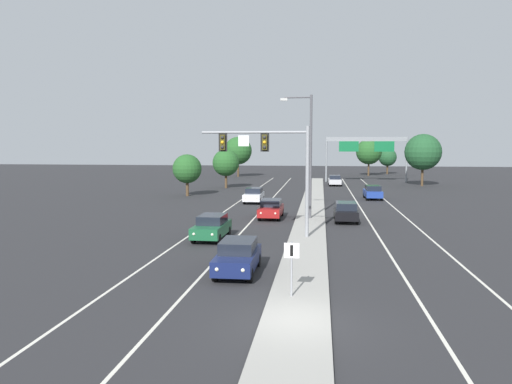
{
  "coord_description": "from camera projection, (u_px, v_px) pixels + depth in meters",
  "views": [
    {
      "loc": [
        0.8,
        -16.43,
        6.12
      ],
      "look_at": [
        -3.2,
        13.91,
        3.2
      ],
      "focal_mm": 34.57,
      "sensor_mm": 36.0,
      "label": 1
    }
  ],
  "objects": [
    {
      "name": "overhead_signal_mast",
      "position": [
        273.0,
        157.0,
        31.94
      ],
      "size": [
        7.05,
        0.44,
        7.2
      ],
      "color": "gray",
      "rests_on": "median_island"
    },
    {
      "name": "car_receding_blue",
      "position": [
        373.0,
        192.0,
        55.81
      ],
      "size": [
        1.86,
        4.49,
        1.58
      ],
      "color": "navy",
      "rests_on": "ground"
    },
    {
      "name": "tree_far_left_c",
      "position": [
        238.0,
        151.0,
        94.87
      ],
      "size": [
        5.33,
        5.33,
        7.72
      ],
      "color": "#4C3823",
      "rests_on": "ground"
    },
    {
      "name": "tree_far_right_a",
      "position": [
        369.0,
        152.0,
        98.03
      ],
      "size": [
        5.09,
        5.09,
        7.36
      ],
      "color": "#4C3823",
      "rests_on": "ground"
    },
    {
      "name": "street_lamp_median",
      "position": [
        308.0,
        149.0,
        39.96
      ],
      "size": [
        2.58,
        0.28,
        10.0
      ],
      "color": "#4C4C51",
      "rests_on": "median_island"
    },
    {
      "name": "median_sign_post",
      "position": [
        292.0,
        261.0,
        19.36
      ],
      "size": [
        0.6,
        0.1,
        2.2
      ],
      "color": "gray",
      "rests_on": "median_island"
    },
    {
      "name": "car_receding_black",
      "position": [
        346.0,
        211.0,
        39.46
      ],
      "size": [
        1.83,
        4.47,
        1.58
      ],
      "color": "black",
      "rests_on": "ground"
    },
    {
      "name": "edge_stripe_right",
      "position": [
        408.0,
        220.0,
        40.53
      ],
      "size": [
        0.14,
        100.0,
        0.01
      ],
      "primitive_type": "cube",
      "color": "silver",
      "rests_on": "ground"
    },
    {
      "name": "car_oncoming_red",
      "position": [
        271.0,
        209.0,
        41.28
      ],
      "size": [
        1.84,
        4.48,
        1.58
      ],
      "color": "maroon",
      "rests_on": "ground"
    },
    {
      "name": "tree_far_left_a",
      "position": [
        187.0,
        169.0,
        59.05
      ],
      "size": [
        3.48,
        3.48,
        5.03
      ],
      "color": "#4C3823",
      "rests_on": "ground"
    },
    {
      "name": "car_receding_silver",
      "position": [
        335.0,
        180.0,
        74.53
      ],
      "size": [
        1.92,
        4.51,
        1.58
      ],
      "color": "#B7B7BC",
      "rests_on": "ground"
    },
    {
      "name": "car_oncoming_white",
      "position": [
        254.0,
        195.0,
        52.49
      ],
      "size": [
        1.82,
        4.47,
        1.58
      ],
      "color": "silver",
      "rests_on": "ground"
    },
    {
      "name": "tree_far_right_b",
      "position": [
        423.0,
        152.0,
        73.22
      ],
      "size": [
        5.38,
        5.38,
        7.78
      ],
      "color": "#4C3823",
      "rests_on": "ground"
    },
    {
      "name": "tree_far_right_c",
      "position": [
        388.0,
        157.0,
        104.07
      ],
      "size": [
        3.78,
        3.78,
        5.47
      ],
      "color": "#4C3823",
      "rests_on": "ground"
    },
    {
      "name": "car_oncoming_navy",
      "position": [
        238.0,
        256.0,
        23.59
      ],
      "size": [
        1.86,
        4.49,
        1.58
      ],
      "color": "#141E4C",
      "rests_on": "ground"
    },
    {
      "name": "highway_sign_gantry",
      "position": [
        366.0,
        145.0,
        80.97
      ],
      "size": [
        13.28,
        0.42,
        7.5
      ],
      "color": "gray",
      "rests_on": "ground"
    },
    {
      "name": "median_island",
      "position": [
        309.0,
        231.0,
        34.65
      ],
      "size": [
        2.4,
        110.0,
        0.15
      ],
      "primitive_type": "cube",
      "color": "#9E9B93",
      "rests_on": "ground"
    },
    {
      "name": "car_oncoming_green",
      "position": [
        212.0,
        227.0,
        32.08
      ],
      "size": [
        1.89,
        4.5,
        1.58
      ],
      "color": "#195633",
      "rests_on": "ground"
    },
    {
      "name": "lane_stripe_receding_center",
      "position": [
        367.0,
        219.0,
        40.96
      ],
      "size": [
        0.14,
        100.0,
        0.01
      ],
      "primitive_type": "cube",
      "color": "silver",
      "rests_on": "ground"
    },
    {
      "name": "edge_stripe_left",
      "position": [
        218.0,
        216.0,
        42.61
      ],
      "size": [
        0.14,
        100.0,
        0.01
      ],
      "primitive_type": "cube",
      "color": "silver",
      "rests_on": "ground"
    },
    {
      "name": "tree_far_left_b",
      "position": [
        226.0,
        163.0,
        70.06
      ],
      "size": [
        3.82,
        3.82,
        5.53
      ],
      "color": "#4C3823",
      "rests_on": "ground"
    },
    {
      "name": "ground_plane",
      "position": [
        295.0,
        324.0,
        16.9
      ],
      "size": [
        260.0,
        260.0,
        0.0
      ],
      "primitive_type": "plane",
      "color": "#28282B"
    },
    {
      "name": "lane_stripe_oncoming_center",
      "position": [
        256.0,
        217.0,
        42.18
      ],
      "size": [
        0.14,
        100.0,
        0.01
      ],
      "primitive_type": "cube",
      "color": "silver",
      "rests_on": "ground"
    }
  ]
}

